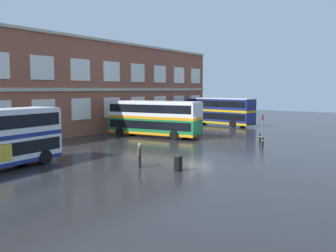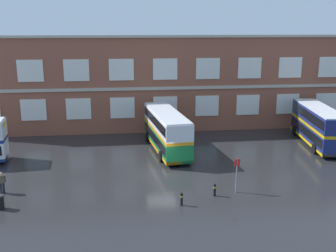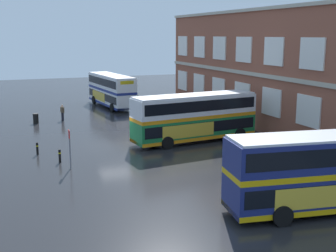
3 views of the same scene
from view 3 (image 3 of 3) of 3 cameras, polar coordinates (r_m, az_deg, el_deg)
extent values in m
plane|color=#232326|center=(37.57, -3.97, -2.19)|extent=(120.00, 120.00, 0.00)
cube|color=brown|center=(42.54, 17.94, 6.54)|extent=(45.59, 8.00, 11.17)
cube|color=#B2A893|center=(40.12, 13.35, 6.19)|extent=(45.59, 0.16, 0.36)
cube|color=#B2A893|center=(40.03, 13.81, 14.71)|extent=(45.59, 0.28, 0.30)
cube|color=silver|center=(58.11, 1.89, 5.92)|extent=(2.84, 0.12, 2.46)
cube|color=silver|center=(53.51, 4.02, 5.39)|extent=(2.84, 0.12, 2.46)
cube|color=silver|center=(49.01, 6.55, 4.76)|extent=(2.84, 0.12, 2.46)
cube|color=silver|center=(44.62, 9.57, 3.99)|extent=(2.84, 0.12, 2.46)
cube|color=silver|center=(40.40, 13.23, 3.04)|extent=(2.84, 0.12, 2.46)
cube|color=silver|center=(36.39, 17.71, 1.85)|extent=(2.84, 0.12, 2.46)
cube|color=silver|center=(57.82, 1.92, 10.33)|extent=(2.84, 0.12, 2.46)
cube|color=silver|center=(53.20, 4.09, 10.18)|extent=(2.84, 0.12, 2.46)
cube|color=silver|center=(48.67, 6.67, 9.99)|extent=(2.84, 0.12, 2.46)
cube|color=silver|center=(44.25, 9.77, 9.73)|extent=(2.84, 0.12, 2.46)
cube|color=silver|center=(39.99, 13.53, 9.38)|extent=(2.84, 0.12, 2.46)
cube|color=silver|center=(35.94, 18.15, 8.89)|extent=(2.84, 0.12, 2.46)
cube|color=silver|center=(56.60, -7.33, 3.73)|extent=(11.20, 3.61, 1.75)
cube|color=black|center=(56.57, -7.33, 3.94)|extent=(10.76, 3.61, 0.90)
cube|color=navy|center=(56.47, -7.36, 4.76)|extent=(11.20, 3.61, 0.30)
cube|color=silver|center=(56.36, -7.38, 5.70)|extent=(11.20, 3.61, 1.55)
cube|color=black|center=(56.35, -7.38, 5.78)|extent=(10.76, 3.61, 0.90)
cube|color=navy|center=(56.70, -7.31, 3.00)|extent=(11.20, 3.63, 0.28)
cube|color=silver|center=(56.28, -7.40, 6.54)|extent=(10.97, 3.49, 0.12)
cube|color=gold|center=(57.42, -8.99, 3.89)|extent=(4.82, 0.50, 1.10)
cube|color=yellow|center=(51.22, -5.33, 5.62)|extent=(0.22, 1.66, 0.40)
cylinder|color=black|center=(52.70, -7.21, 2.37)|extent=(1.07, 0.42, 1.04)
cylinder|color=black|center=(53.59, -4.64, 2.58)|extent=(1.07, 0.42, 1.04)
cylinder|color=black|center=(59.40, -9.54, 3.36)|extent=(1.07, 0.42, 1.04)
cylinder|color=black|center=(60.20, -7.22, 3.54)|extent=(1.07, 0.42, 1.04)
cube|color=#197038|center=(37.83, 3.46, -0.18)|extent=(3.75, 11.21, 1.75)
cube|color=black|center=(37.79, 3.47, 0.13)|extent=(3.74, 10.78, 0.90)
cube|color=orange|center=(37.64, 3.48, 1.35)|extent=(3.75, 11.21, 0.30)
cube|color=silver|center=(37.48, 3.50, 2.74)|extent=(3.75, 11.21, 1.55)
cube|color=black|center=(37.47, 3.50, 2.86)|extent=(3.74, 10.78, 0.90)
cube|color=orange|center=(37.99, 3.45, -1.26)|extent=(3.77, 11.22, 0.28)
cube|color=silver|center=(37.36, 3.52, 4.01)|extent=(3.62, 10.98, 0.12)
cube|color=gold|center=(36.07, 2.72, -0.62)|extent=(0.56, 4.81, 1.10)
cube|color=yellow|center=(40.48, 10.18, 3.86)|extent=(1.65, 0.24, 0.40)
cylinder|color=black|center=(39.06, 9.27, -0.99)|extent=(0.43, 1.07, 1.04)
cylinder|color=black|center=(41.08, 7.15, -0.30)|extent=(0.43, 1.07, 1.04)
cylinder|color=black|center=(35.33, -0.08, -2.19)|extent=(0.43, 1.07, 1.04)
cylinder|color=black|center=(37.55, -1.88, -1.35)|extent=(0.43, 1.07, 1.04)
cube|color=navy|center=(24.58, 20.24, -7.53)|extent=(4.14, 11.26, 1.75)
cube|color=black|center=(24.51, 20.27, -7.07)|extent=(4.12, 10.83, 0.90)
cube|color=gold|center=(24.27, 20.41, -5.24)|extent=(4.14, 11.26, 0.30)
cube|color=navy|center=(24.03, 20.56, -3.13)|extent=(4.14, 11.26, 1.55)
cube|color=black|center=(24.01, 20.58, -2.95)|extent=(4.12, 10.83, 0.90)
cube|color=gold|center=(24.82, 20.11, -9.14)|extent=(4.16, 11.26, 0.28)
cube|color=silver|center=(23.84, 20.71, -1.19)|extent=(4.01, 11.02, 0.12)
cube|color=gold|center=(22.85, 19.19, -8.69)|extent=(0.74, 4.79, 1.10)
cylinder|color=black|center=(22.21, 14.60, -11.20)|extent=(0.47, 1.08, 1.04)
cylinder|color=black|center=(24.33, 11.84, -9.00)|extent=(0.47, 1.08, 1.04)
cylinder|color=black|center=(48.61, -13.55, 1.23)|extent=(0.21, 0.21, 0.85)
cylinder|color=black|center=(48.45, -13.42, 1.20)|extent=(0.21, 0.21, 0.85)
cube|color=brown|center=(48.41, -13.53, 2.06)|extent=(0.46, 0.39, 0.60)
cylinder|color=brown|center=(48.63, -13.70, 2.06)|extent=(0.15, 0.15, 0.57)
cylinder|color=brown|center=(48.20, -13.35, 1.99)|extent=(0.15, 0.15, 0.57)
sphere|color=tan|center=(48.34, -13.55, 2.57)|extent=(0.22, 0.22, 0.22)
cylinder|color=slate|center=(30.81, -12.58, -2.98)|extent=(0.10, 0.10, 2.70)
cube|color=red|center=(30.56, -12.71, -1.04)|extent=(0.44, 0.04, 0.56)
cylinder|color=black|center=(47.64, -16.75, 0.91)|extent=(0.56, 0.56, 0.95)
cylinder|color=black|center=(47.55, -16.78, 1.52)|extent=(0.60, 0.60, 0.08)
cylinder|color=black|center=(35.20, -16.56, -2.82)|extent=(0.18, 0.18, 0.95)
cylinder|color=yellow|center=(35.15, -16.58, -2.49)|extent=(0.19, 0.19, 0.08)
cylinder|color=black|center=(32.70, -13.84, -3.77)|extent=(0.18, 0.18, 0.95)
cylinder|color=yellow|center=(32.64, -13.86, -3.42)|extent=(0.19, 0.19, 0.08)
camera|label=1|loc=(67.70, -29.92, 7.16)|focal=39.58mm
camera|label=2|loc=(44.88, -54.01, 11.39)|focal=42.49mm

